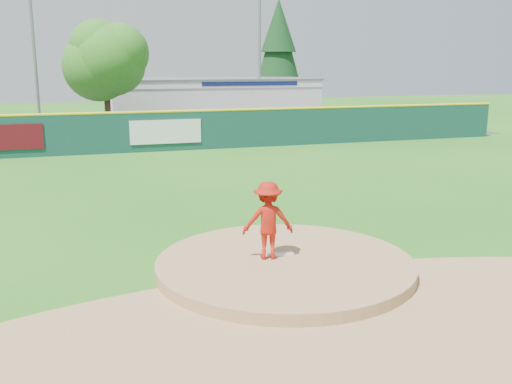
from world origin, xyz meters
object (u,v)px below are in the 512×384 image
object	(u,v)px
pool_building_grp	(210,100)
light_pole_right	(260,47)
conifer_tree	(278,50)
van	(121,124)
pitcher	(268,220)
deciduous_tree	(105,60)
light_pole_left	(33,35)

from	to	relation	value
pool_building_grp	light_pole_right	world-z (taller)	light_pole_right
conifer_tree	light_pole_right	world-z (taller)	light_pole_right
van	pool_building_grp	bearing A→B (deg)	-29.86
pitcher	light_pole_right	xyz separation A→B (m)	(9.31, 28.79, 4.46)
van	pool_building_grp	xyz separation A→B (m)	(7.25, 6.44, 0.99)
van	pitcher	bearing A→B (deg)	-159.36
van	light_pole_right	world-z (taller)	light_pole_right
deciduous_tree	conifer_tree	bearing A→B (deg)	36.25
light_pole_right	light_pole_left	bearing A→B (deg)	-172.41
pitcher	pool_building_grp	xyz separation A→B (m)	(6.31, 31.79, 0.58)
pitcher	light_pole_left	distance (m)	27.83
pitcher	pool_building_grp	size ratio (longest dim) A/B	0.11
conifer_tree	light_pole_right	distance (m)	8.06
deciduous_tree	pitcher	bearing A→B (deg)	-86.11
pitcher	van	xyz separation A→B (m)	(-0.93, 25.35, -0.41)
conifer_tree	light_pole_left	bearing A→B (deg)	-154.65
light_pole_left	conifer_tree	bearing A→B (deg)	25.35
van	pool_building_grp	world-z (taller)	pool_building_grp
pool_building_grp	light_pole_right	bearing A→B (deg)	-44.95
pool_building_grp	conifer_tree	world-z (taller)	conifer_tree
pitcher	deciduous_tree	distance (m)	25.09
van	conifer_tree	bearing A→B (deg)	-35.23
pool_building_grp	light_pole_left	size ratio (longest dim) A/B	1.38
conifer_tree	light_pole_right	xyz separation A→B (m)	(-4.00, -7.00, 0.00)
pitcher	light_pole_right	size ratio (longest dim) A/B	0.17
light_pole_left	light_pole_right	xyz separation A→B (m)	(15.00, 2.00, -0.51)
conifer_tree	deciduous_tree	bearing A→B (deg)	-143.75
deciduous_tree	light_pole_left	bearing A→B (deg)	153.43
conifer_tree	light_pole_right	bearing A→B (deg)	-119.74
van	conifer_tree	distance (m)	18.32
deciduous_tree	light_pole_right	xyz separation A→B (m)	(11.00, 4.00, 0.99)
deciduous_tree	light_pole_right	world-z (taller)	light_pole_right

